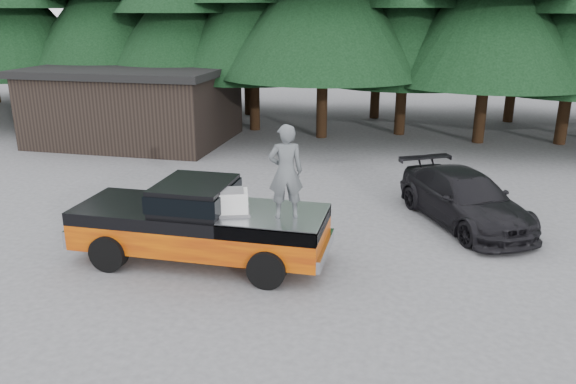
% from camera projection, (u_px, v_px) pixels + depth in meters
% --- Properties ---
extents(ground, '(120.00, 120.00, 0.00)m').
position_uv_depth(ground, '(256.00, 276.00, 12.48)').
color(ground, '#4F4F52').
rests_on(ground, ground).
extents(pickup_truck, '(6.00, 2.04, 1.33)m').
position_uv_depth(pickup_truck, '(201.00, 234.00, 13.08)').
color(pickup_truck, '#DA5F01').
rests_on(pickup_truck, ground).
extents(truck_cab, '(1.66, 1.90, 0.59)m').
position_uv_depth(truck_cab, '(195.00, 195.00, 12.80)').
color(truck_cab, black).
rests_on(truck_cab, pickup_truck).
extents(air_compressor, '(0.87, 0.79, 0.49)m').
position_uv_depth(air_compressor, '(232.00, 203.00, 12.41)').
color(air_compressor, silver).
rests_on(air_compressor, pickup_truck).
extents(man_on_bed, '(0.88, 0.73, 2.06)m').
position_uv_depth(man_on_bed, '(286.00, 172.00, 11.93)').
color(man_on_bed, '#4D5154').
rests_on(man_on_bed, pickup_truck).
extents(parked_car, '(4.08, 5.22, 1.41)m').
position_uv_depth(parked_car, '(465.00, 199.00, 15.41)').
color(parked_car, black).
rests_on(parked_car, ground).
extents(utility_building, '(8.40, 6.40, 3.30)m').
position_uv_depth(utility_building, '(136.00, 104.00, 25.00)').
color(utility_building, black).
rests_on(utility_building, ground).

